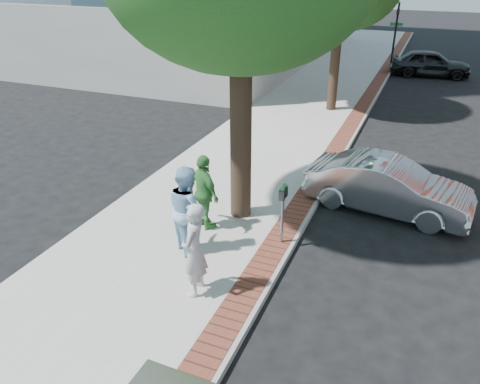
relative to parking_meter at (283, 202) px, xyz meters
The scene contains 12 objects.
ground 1.75m from the parking_meter, 128.34° to the right, with size 120.00×120.00×0.00m, color black.
sidewalk 7.46m from the parking_meter, 108.06° to the left, with size 5.00×60.00×0.15m, color #9E9991.
brick_strip 7.09m from the parking_meter, 90.70° to the left, with size 0.60×60.00×0.01m, color brown.
curb 7.10m from the parking_meter, 87.84° to the left, with size 0.10×60.00×0.15m, color gray.
office_base 25.14m from the parking_meter, 123.27° to the left, with size 18.20×22.20×4.00m, color gray.
signal_near 21.03m from the parking_meter, 89.69° to the left, with size 0.70×0.15×3.80m.
parking_meter is the anchor object (origin of this frame).
person_gray 2.55m from the parking_meter, 113.05° to the right, with size 0.71×0.47×1.95m, color #AFAFB4.
person_officer 2.12m from the parking_meter, 151.19° to the right, with size 0.98×0.76×2.01m, color #8CB7D9.
person_green 1.93m from the parking_meter, behind, with size 1.10×0.46×1.88m, color #449041.
sedan_silver 3.48m from the parking_meter, 54.31° to the left, with size 1.48×4.25×1.40m, color silver.
bg_car 20.14m from the parking_meter, 83.32° to the left, with size 1.73×4.31×1.47m, color black.
Camera 1 is at (3.40, -7.85, 6.06)m, focal length 35.00 mm.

